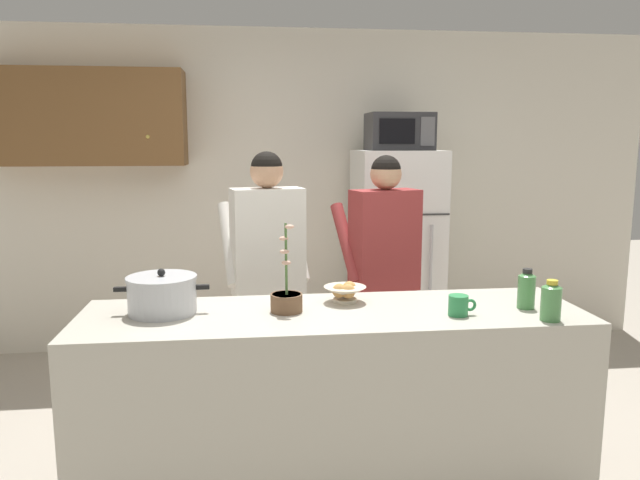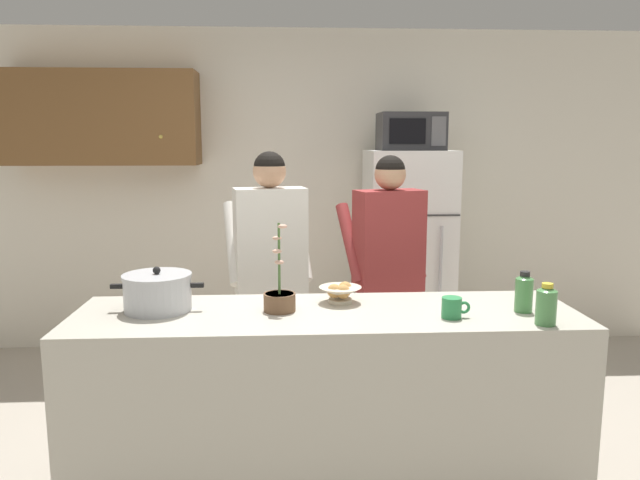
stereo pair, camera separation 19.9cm
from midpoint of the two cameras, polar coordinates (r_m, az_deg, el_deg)
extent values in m
cube|color=silver|center=(5.03, -3.46, 4.66)|extent=(6.00, 0.12, 2.60)
cube|color=brown|center=(4.96, -22.50, 10.68)|extent=(1.47, 0.34, 0.71)
sphere|color=gold|center=(4.69, -17.22, 9.34)|extent=(0.03, 0.03, 0.03)
cube|color=#BCB7A8|center=(3.00, -0.70, -15.28)|extent=(2.36, 0.68, 0.92)
cube|color=white|center=(4.76, 6.03, -1.47)|extent=(0.64, 0.64, 1.64)
cube|color=#333333|center=(4.39, 7.04, 2.38)|extent=(0.63, 0.01, 0.01)
cylinder|color=#B2B2B7|center=(4.49, 9.19, -3.27)|extent=(0.02, 0.02, 0.74)
cube|color=#2D2D30|center=(4.66, 6.29, 10.18)|extent=(0.48, 0.36, 0.28)
cube|color=black|center=(4.46, 6.06, 10.23)|extent=(0.26, 0.01, 0.18)
cube|color=#59595B|center=(4.52, 8.93, 10.16)|extent=(0.11, 0.01, 0.21)
cylinder|color=#726656|center=(3.77, -5.26, -10.99)|extent=(0.11, 0.11, 0.80)
cylinder|color=#726656|center=(3.74, -7.48, -11.18)|extent=(0.11, 0.11, 0.80)
cube|color=white|center=(3.57, -6.57, -0.19)|extent=(0.45, 0.28, 0.64)
sphere|color=tan|center=(3.52, -6.70, 6.47)|extent=(0.19, 0.19, 0.19)
sphere|color=black|center=(3.52, -6.71, 6.87)|extent=(0.18, 0.18, 0.18)
cylinder|color=white|center=(3.73, -3.80, -0.04)|extent=(0.15, 0.38, 0.49)
cylinder|color=white|center=(3.65, -10.16, -0.38)|extent=(0.15, 0.38, 0.49)
cylinder|color=#726656|center=(3.93, 5.45, -10.22)|extent=(0.11, 0.11, 0.79)
cylinder|color=#726656|center=(3.87, 3.54, -10.52)|extent=(0.11, 0.11, 0.79)
cube|color=#993333|center=(3.72, 4.64, -0.04)|extent=(0.45, 0.31, 0.63)
sphere|color=tan|center=(3.68, 4.73, 6.25)|extent=(0.19, 0.19, 0.19)
sphere|color=black|center=(3.68, 4.73, 6.63)|extent=(0.18, 0.18, 0.18)
cylinder|color=#993333|center=(3.92, 6.50, 0.12)|extent=(0.18, 0.38, 0.48)
cylinder|color=#993333|center=(3.74, 0.99, -0.27)|extent=(0.18, 0.38, 0.48)
cylinder|color=silver|center=(2.91, -16.65, -5.16)|extent=(0.31, 0.31, 0.16)
cylinder|color=silver|center=(2.89, -16.73, -3.48)|extent=(0.32, 0.32, 0.02)
sphere|color=black|center=(2.88, -16.76, -2.98)|extent=(0.04, 0.04, 0.04)
cube|color=black|center=(2.94, -20.28, -4.41)|extent=(0.06, 0.02, 0.02)
cube|color=black|center=(2.87, -13.02, -4.37)|extent=(0.06, 0.02, 0.02)
cylinder|color=#2D8C4C|center=(2.81, 11.00, -6.13)|extent=(0.09, 0.09, 0.10)
torus|color=#2D8C4C|center=(2.82, 12.11, -6.07)|extent=(0.06, 0.01, 0.06)
cylinder|color=beige|center=(2.99, 0.47, -5.76)|extent=(0.12, 0.12, 0.02)
cone|color=beige|center=(2.98, 0.47, -5.02)|extent=(0.21, 0.21, 0.06)
sphere|color=tan|center=(2.95, -0.09, -4.85)|extent=(0.07, 0.07, 0.07)
sphere|color=tan|center=(3.00, 0.91, -4.60)|extent=(0.07, 0.07, 0.07)
sphere|color=tan|center=(2.94, 0.76, -4.90)|extent=(0.07, 0.07, 0.07)
cylinder|color=#4C8C4C|center=(2.83, 19.20, -5.77)|extent=(0.09, 0.09, 0.15)
cone|color=#4C8C4C|center=(2.81, 19.29, -4.05)|extent=(0.09, 0.09, 0.02)
cylinder|color=gold|center=(2.81, 19.30, -3.82)|extent=(0.05, 0.05, 0.02)
cylinder|color=#4C8C4C|center=(3.00, 17.21, -4.76)|extent=(0.08, 0.08, 0.16)
cone|color=#4C8C4C|center=(2.98, 17.29, -3.06)|extent=(0.08, 0.08, 0.02)
cylinder|color=#262626|center=(2.98, 17.30, -2.83)|extent=(0.05, 0.05, 0.02)
cylinder|color=brown|center=(2.83, -5.22, -5.97)|extent=(0.15, 0.15, 0.09)
cylinder|color=#38281E|center=(2.82, -5.23, -5.21)|extent=(0.14, 0.14, 0.01)
cylinder|color=#4C7238|center=(2.78, -5.28, -1.82)|extent=(0.01, 0.04, 0.33)
ellipsoid|color=#D8A58C|center=(2.78, -5.26, -2.17)|extent=(0.04, 0.03, 0.02)
ellipsoid|color=#D8A58C|center=(2.76, -5.47, -1.11)|extent=(0.04, 0.03, 0.02)
ellipsoid|color=#D8A58C|center=(2.78, -5.50, 0.13)|extent=(0.04, 0.03, 0.02)
ellipsoid|color=#D8A58C|center=(2.77, -4.98, 1.26)|extent=(0.04, 0.03, 0.02)
camera|label=1|loc=(0.10, -91.72, -0.28)|focal=33.73mm
camera|label=2|loc=(0.10, 88.28, 0.28)|focal=33.73mm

